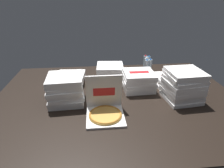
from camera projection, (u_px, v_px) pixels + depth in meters
The scene contains 13 objects.
ground_plane at pixel (117, 97), 2.52m from camera, with size 3.20×2.40×0.02m, color black.
open_pizza_box at pixel (105, 109), 2.10m from camera, with size 0.41×0.42×0.43m.
pizza_stack_left_mid at pixel (170, 80), 2.83m from camera, with size 0.43×0.44×0.13m.
pizza_stack_center_near at pixel (70, 78), 2.91m from camera, with size 0.46×0.45×0.13m.
pizza_stack_right_near at pixel (110, 72), 3.04m from camera, with size 0.45×0.45×0.22m.
pizza_stack_left_far at pixel (65, 89), 2.33m from camera, with size 0.48×0.48×0.35m.
pizza_stack_right_mid at pixel (183, 85), 2.38m from camera, with size 0.47×0.48×0.39m.
pizza_stack_center_far at pixel (138, 80), 2.67m from camera, with size 0.45×0.44×0.26m.
water_bottle_0 at pixel (146, 64), 3.33m from camera, with size 0.06×0.06×0.24m.
water_bottle_1 at pixel (148, 63), 3.41m from camera, with size 0.06×0.06×0.24m.
water_bottle_2 at pixel (150, 66), 3.26m from camera, with size 0.06×0.06×0.24m.
water_bottle_3 at pixel (145, 62), 3.46m from camera, with size 0.06×0.06×0.24m.
water_bottle_4 at pixel (147, 66), 3.24m from camera, with size 0.06×0.06×0.24m.
Camera 1 is at (-0.28, -2.18, 1.23)m, focal length 30.39 mm.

